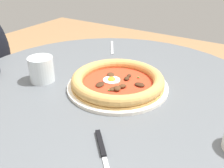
# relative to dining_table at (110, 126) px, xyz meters

# --- Properties ---
(dining_table) EXTENTS (1.00, 1.00, 0.75)m
(dining_table) POSITION_rel_dining_table_xyz_m (0.00, 0.00, 0.00)
(dining_table) COLOR #565B60
(dining_table) RESTS_ON ground
(pizza_on_plate) EXTENTS (0.31, 0.31, 0.04)m
(pizza_on_plate) POSITION_rel_dining_table_xyz_m (0.02, 0.01, 0.17)
(pizza_on_plate) COLOR white
(pizza_on_plate) RESTS_ON dining_table
(water_glass) EXTENTS (0.08, 0.08, 0.08)m
(water_glass) POSITION_rel_dining_table_xyz_m (-0.21, -0.08, 0.18)
(water_glass) COLOR silver
(water_glass) RESTS_ON dining_table
(steak_knife) EXTENTS (0.15, 0.16, 0.01)m
(steak_knife) POSITION_rel_dining_table_xyz_m (0.15, -0.25, 0.15)
(steak_knife) COLOR silver
(steak_knife) RESTS_ON dining_table
(fork_utensil) EXTENTS (0.10, 0.14, 0.00)m
(fork_utensil) POSITION_rel_dining_table_xyz_m (-0.19, 0.31, 0.15)
(fork_utensil) COLOR #BCBCC1
(fork_utensil) RESTS_ON dining_table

